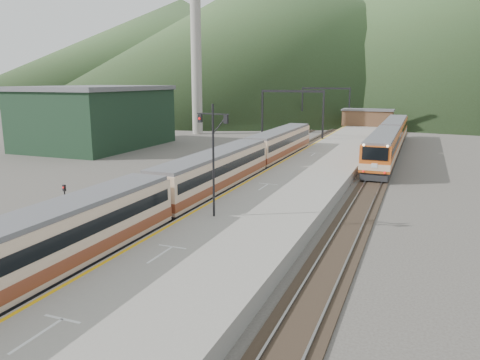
% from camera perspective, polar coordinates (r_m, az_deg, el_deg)
% --- Properties ---
extents(ground, '(400.00, 400.00, 0.00)m').
position_cam_1_polar(ground, '(22.14, -26.79, -14.51)').
color(ground, '#47423D').
rests_on(ground, ground).
extents(track_main, '(2.60, 200.00, 0.23)m').
position_cam_1_polar(track_main, '(55.81, 5.06, 2.40)').
color(track_main, black).
rests_on(track_main, ground).
extents(track_far, '(2.60, 200.00, 0.23)m').
position_cam_1_polar(track_far, '(57.39, 0.26, 2.72)').
color(track_far, black).
rests_on(track_far, ground).
extents(track_second, '(2.60, 200.00, 0.23)m').
position_cam_1_polar(track_second, '(53.78, 16.90, 1.55)').
color(track_second, black).
rests_on(track_second, ground).
extents(platform, '(8.00, 100.00, 1.00)m').
position_cam_1_polar(platform, '(52.52, 10.32, 2.12)').
color(platform, gray).
rests_on(platform, ground).
extents(gantry_near, '(9.55, 0.25, 8.00)m').
position_cam_1_polar(gantry_near, '(70.33, 6.39, 8.90)').
color(gantry_near, black).
rests_on(gantry_near, ground).
extents(gantry_far, '(9.55, 0.25, 8.00)m').
position_cam_1_polar(gantry_far, '(94.67, 10.39, 9.59)').
color(gantry_far, black).
rests_on(gantry_far, ground).
extents(warehouse, '(14.50, 20.50, 8.60)m').
position_cam_1_polar(warehouse, '(70.10, -17.09, 7.40)').
color(warehouse, black).
rests_on(warehouse, ground).
extents(smokestack, '(1.80, 1.80, 30.00)m').
position_cam_1_polar(smokestack, '(83.82, -5.38, 15.87)').
color(smokestack, '#9E998E').
rests_on(smokestack, ground).
extents(station_shed, '(9.40, 4.40, 3.10)m').
position_cam_1_polar(station_shed, '(91.60, 15.30, 7.39)').
color(station_shed, brown).
rests_on(station_shed, platform).
extents(hill_a, '(180.00, 180.00, 60.00)m').
position_cam_1_polar(hill_a, '(211.25, 6.37, 17.63)').
color(hill_a, '#394F28').
rests_on(hill_a, ground).
extents(hill_b, '(220.00, 220.00, 75.00)m').
position_cam_1_polar(hill_b, '(244.87, 25.93, 17.54)').
color(hill_b, '#394F28').
rests_on(hill_b, ground).
extents(hill_d, '(200.00, 200.00, 55.00)m').
position_cam_1_polar(hill_d, '(287.35, -7.05, 15.63)').
color(hill_d, '#394F28').
rests_on(hill_d, ground).
extents(main_train, '(2.67, 54.93, 3.26)m').
position_cam_1_polar(main_train, '(37.87, -3.07, 0.55)').
color(main_train, beige).
rests_on(main_train, track_main).
extents(second_train, '(2.83, 38.50, 3.45)m').
position_cam_1_polar(second_train, '(63.67, 17.78, 4.79)').
color(second_train, '#C95419').
rests_on(second_train, track_second).
extents(signal_mast, '(2.20, 0.36, 7.02)m').
position_cam_1_polar(signal_mast, '(28.79, -3.29, 3.79)').
color(signal_mast, black).
rests_on(signal_mast, platform).
extents(short_signal_b, '(0.26, 0.22, 2.27)m').
position_cam_1_polar(short_signal_b, '(45.10, -2.23, 1.92)').
color(short_signal_b, black).
rests_on(short_signal_b, ground).
extents(short_signal_c, '(0.26, 0.21, 2.27)m').
position_cam_1_polar(short_signal_c, '(34.99, -20.57, -1.85)').
color(short_signal_c, black).
rests_on(short_signal_c, ground).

